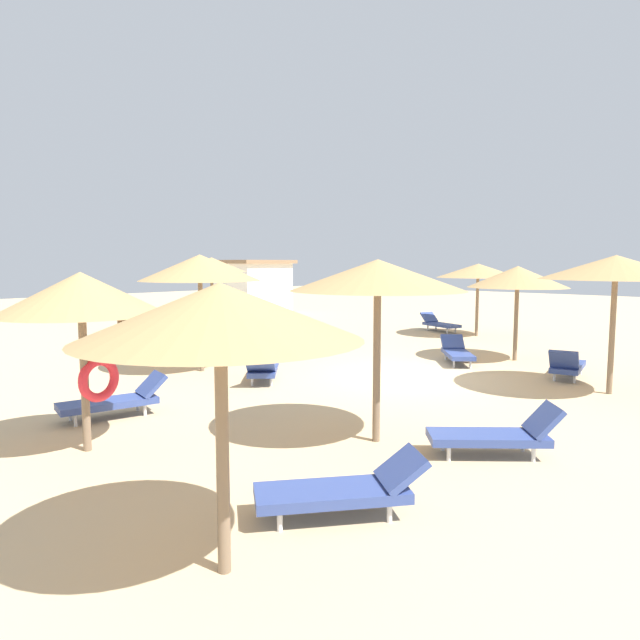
{
  "coord_description": "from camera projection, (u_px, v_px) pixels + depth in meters",
  "views": [
    {
      "loc": [
        -11.59,
        -7.69,
        2.82
      ],
      "look_at": [
        0.0,
        3.0,
        1.2
      ],
      "focal_mm": 31.38,
      "sensor_mm": 36.0,
      "label": 1
    }
  ],
  "objects": [
    {
      "name": "parasol_4",
      "position": [
        220.0,
        313.0,
        4.88
      ],
      "size": [
        2.54,
        2.54,
        2.65
      ],
      "color": "#75604C",
      "rests_on": "ground"
    },
    {
      "name": "parasol_3",
      "position": [
        200.0,
        268.0,
        14.33
      ],
      "size": [
        3.11,
        3.11,
        3.03
      ],
      "color": "#75604C",
      "rests_on": "ground"
    },
    {
      "name": "lounger_2",
      "position": [
        567.0,
        366.0,
        13.61
      ],
      "size": [
        1.94,
        0.99,
        0.8
      ],
      "color": "#33478C",
      "rests_on": "ground"
    },
    {
      "name": "lounger_6",
      "position": [
        497.0,
        434.0,
        8.16
      ],
      "size": [
        1.71,
        1.82,
        0.77
      ],
      "color": "#33478C",
      "rests_on": "ground"
    },
    {
      "name": "parasol_1",
      "position": [
        518.0,
        277.0,
        15.95
      ],
      "size": [
        2.82,
        2.82,
        2.73
      ],
      "color": "#75604C",
      "rests_on": "ground"
    },
    {
      "name": "lounger_1",
      "position": [
        457.0,
        352.0,
        15.75
      ],
      "size": [
        1.86,
        1.71,
        0.71
      ],
      "color": "#33478C",
      "rests_on": "ground"
    },
    {
      "name": "beach_cabana",
      "position": [
        254.0,
        286.0,
        32.04
      ],
      "size": [
        3.8,
        3.35,
        2.97
      ],
      "color": "white",
      "rests_on": "ground"
    },
    {
      "name": "parasol_0",
      "position": [
        211.0,
        265.0,
        21.39
      ],
      "size": [
        2.63,
        2.63,
        3.02
      ],
      "color": "#75604C",
      "rests_on": "ground"
    },
    {
      "name": "bench_0",
      "position": [
        129.0,
        323.0,
        23.09
      ],
      "size": [
        0.51,
        1.53,
        0.49
      ],
      "color": "brown",
      "rests_on": "ground"
    },
    {
      "name": "parasol_2",
      "position": [
        616.0,
        268.0,
        11.8
      ],
      "size": [
        3.1,
        3.1,
        2.98
      ],
      "color": "#75604C",
      "rests_on": "ground"
    },
    {
      "name": "lounger_7",
      "position": [
        439.0,
        324.0,
        23.04
      ],
      "size": [
        1.21,
        1.99,
        0.74
      ],
      "color": "#33478C",
      "rests_on": "ground"
    },
    {
      "name": "parasol_7",
      "position": [
        478.0,
        271.0,
        21.33
      ],
      "size": [
        3.15,
        3.15,
        2.78
      ],
      "color": "#75604C",
      "rests_on": "ground"
    },
    {
      "name": "lounger_0",
      "position": [
        206.0,
        322.0,
        23.83
      ],
      "size": [
        1.38,
        2.01,
        0.62
      ],
      "color": "#33478C",
      "rests_on": "ground"
    },
    {
      "name": "parasol_6",
      "position": [
        378.0,
        276.0,
        8.61
      ],
      "size": [
        2.73,
        2.73,
        2.87
      ],
      "color": "#75604C",
      "rests_on": "ground"
    },
    {
      "name": "lounger_5",
      "position": [
        116.0,
        400.0,
        10.22
      ],
      "size": [
        1.97,
        1.04,
        0.74
      ],
      "color": "#33478C",
      "rests_on": "ground"
    },
    {
      "name": "parasol_5",
      "position": [
        81.0,
        296.0,
        8.19
      ],
      "size": [
        2.41,
        2.41,
        2.69
      ],
      "color": "#75604C",
      "rests_on": "ground"
    },
    {
      "name": "ground_plane",
      "position": [
        408.0,
        376.0,
        13.95
      ],
      "size": [
        80.0,
        80.0,
        0.0
      ],
      "primitive_type": "plane",
      "color": "#D1B284"
    },
    {
      "name": "lounger_4",
      "position": [
        344.0,
        489.0,
        6.2
      ],
      "size": [
        1.89,
        1.66,
        0.7
      ],
      "color": "#33478C",
      "rests_on": "ground"
    },
    {
      "name": "lounger_3",
      "position": [
        263.0,
        369.0,
        13.26
      ],
      "size": [
        1.82,
        1.78,
        0.67
      ],
      "color": "#33478C",
      "rests_on": "ground"
    }
  ]
}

